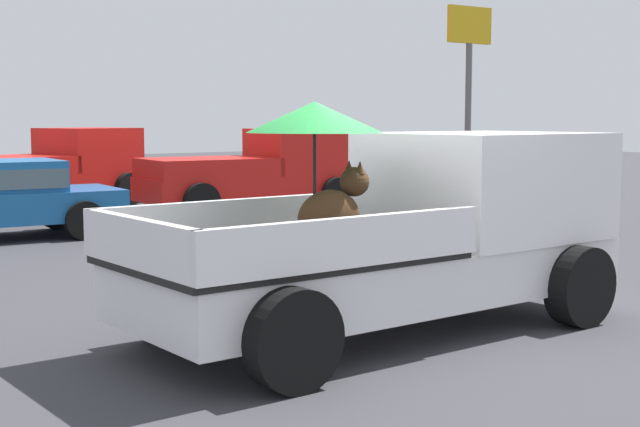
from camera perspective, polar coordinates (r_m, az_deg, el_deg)
name	(u,v)px	position (r m, az deg, el deg)	size (l,w,h in m)	color
ground_plane	(381,333)	(8.67, 3.89, -7.60)	(80.00, 80.00, 0.00)	#38383D
pickup_truck_main	(416,229)	(8.81, 6.14, -0.99)	(5.12, 2.41, 2.20)	black
pickup_truck_red	(53,169)	(21.38, -16.64, 2.74)	(5.11, 3.16, 1.80)	black
pickup_truck_far	(259,172)	(19.54, -3.88, 2.68)	(4.91, 2.41, 1.80)	black
motel_sign	(469,64)	(22.87, 9.46, 9.40)	(1.40, 0.16, 4.78)	#59595B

